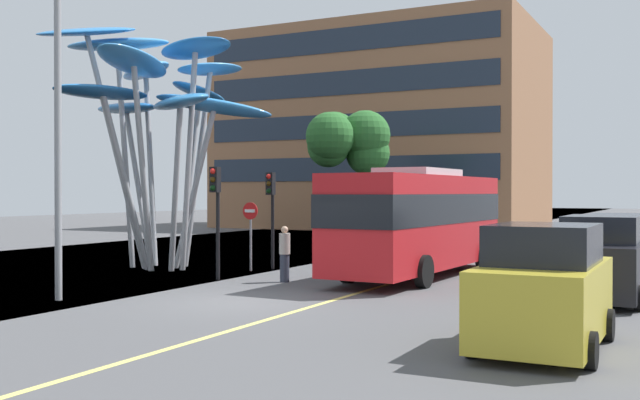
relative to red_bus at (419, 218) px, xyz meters
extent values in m
cube|color=#4C4C4F|center=(-2.09, -7.41, -1.98)|extent=(120.00, 240.00, 0.10)
cube|color=#E0D666|center=(-0.13, -7.41, -1.93)|extent=(0.16, 144.00, 0.01)
cube|color=red|center=(0.00, 0.00, -0.11)|extent=(2.84, 9.77, 2.94)
cube|color=black|center=(0.00, 0.00, 0.30)|extent=(2.87, 9.87, 0.94)
cube|color=yellow|center=(0.19, 4.77, 1.06)|extent=(1.35, 0.15, 0.36)
cube|color=#B2B2B7|center=(0.00, 0.00, 1.48)|extent=(1.98, 3.46, 0.24)
cylinder|color=black|center=(1.35, 2.94, -1.45)|extent=(0.32, 0.97, 0.96)
cylinder|color=black|center=(-1.10, 3.04, -1.45)|extent=(0.32, 0.97, 0.96)
cylinder|color=black|center=(1.12, -2.71, -1.45)|extent=(0.32, 0.97, 0.96)
cylinder|color=black|center=(-1.33, -2.61, -1.45)|extent=(0.32, 0.97, 0.96)
cylinder|color=#9EA0A5|center=(-7.85, -1.88, 1.96)|extent=(0.85, 0.29, 7.80)
ellipsoid|color=#2D7FD1|center=(-7.54, -1.91, 5.85)|extent=(3.10, 1.94, 0.83)
cylinder|color=#9EA0A5|center=(-8.24, -0.99, 1.03)|extent=(1.40, 1.16, 5.96)
ellipsoid|color=#388EDB|center=(-7.68, -0.55, 3.99)|extent=(4.05, 3.58, 1.23)
cylinder|color=#9EA0A5|center=(-8.69, -0.21, 1.80)|extent=(0.61, 1.37, 7.50)
ellipsoid|color=#4299E0|center=(-8.51, 0.35, 5.54)|extent=(2.24, 3.19, 0.79)
cylinder|color=#9EA0A5|center=(-9.24, 0.06, 1.40)|extent=(0.25, 1.45, 6.70)
ellipsoid|color=#388EDB|center=(-9.26, 0.68, 4.74)|extent=(1.22, 3.25, 0.69)
cylinder|color=#9EA0A5|center=(-10.56, -0.70, 1.82)|extent=(1.48, 1.18, 7.54)
ellipsoid|color=#4CA3E5|center=(-11.16, -0.25, 5.58)|extent=(4.06, 3.62, 0.79)
cylinder|color=#9EA0A5|center=(-10.84, -1.08, 1.09)|extent=(2.10, 0.98, 6.10)
ellipsoid|color=#2D7FD1|center=(-11.77, -0.72, 4.11)|extent=(4.48, 2.66, 0.64)
cylinder|color=#9EA0A5|center=(-10.66, -2.00, 2.18)|extent=(0.85, 0.34, 8.22)
ellipsoid|color=#4CA3E5|center=(-10.97, -2.06, 6.28)|extent=(4.36, 1.92, 0.53)
cylinder|color=#9EA0A5|center=(-10.51, -2.66, 2.31)|extent=(1.94, 1.43, 8.53)
ellipsoid|color=#2D7FD1|center=(-11.34, -3.24, 6.56)|extent=(3.81, 3.36, 0.91)
cylinder|color=#9EA0A5|center=(-9.51, -3.27, 1.13)|extent=(0.62, 2.06, 6.17)
ellipsoid|color=#2D7FD1|center=(-9.70, -4.18, 4.19)|extent=(1.90, 3.81, 0.59)
cylinder|color=#9EA0A5|center=(-8.81, -3.20, 1.62)|extent=(0.56, 1.49, 7.14)
ellipsoid|color=#4299E0|center=(-8.66, -3.83, 5.18)|extent=(2.48, 4.27, 0.95)
cylinder|color=#9EA0A5|center=(-7.92, -2.53, 0.99)|extent=(1.07, 0.78, 5.86)
ellipsoid|color=#388EDB|center=(-7.52, -2.79, 3.90)|extent=(3.78, 3.21, 0.77)
cylinder|color=black|center=(-5.31, -3.77, -0.15)|extent=(0.12, 0.12, 3.55)
cube|color=black|center=(-5.31, -3.91, 1.22)|extent=(0.28, 0.24, 0.80)
sphere|color=red|center=(-5.31, -4.04, 1.48)|extent=(0.18, 0.18, 0.18)
sphere|color=#3A2707|center=(-5.31, -4.04, 1.22)|extent=(0.18, 0.18, 0.18)
sphere|color=black|center=(-5.31, -4.04, 0.96)|extent=(0.18, 0.18, 0.18)
cylinder|color=black|center=(-5.49, -0.10, -0.20)|extent=(0.12, 0.12, 3.47)
cube|color=black|center=(-5.49, -0.24, 1.14)|extent=(0.28, 0.24, 0.80)
sphere|color=red|center=(-5.49, -0.37, 1.40)|extent=(0.18, 0.18, 0.18)
sphere|color=#3A2707|center=(-5.49, -0.37, 1.14)|extent=(0.18, 0.18, 0.18)
sphere|color=black|center=(-5.49, -0.37, 0.88)|extent=(0.18, 0.18, 0.18)
cylinder|color=black|center=(-5.26, 7.68, -0.17)|extent=(0.12, 0.12, 3.52)
cube|color=black|center=(-5.26, 7.54, 1.19)|extent=(0.28, 0.24, 0.80)
sphere|color=#390706|center=(-5.26, 7.41, 1.45)|extent=(0.18, 0.18, 0.18)
sphere|color=orange|center=(-5.26, 7.41, 1.19)|extent=(0.18, 0.18, 0.18)
sphere|color=black|center=(-5.26, 7.41, 0.93)|extent=(0.18, 0.18, 0.18)
cylinder|color=black|center=(-5.31, 7.15, -0.22)|extent=(0.12, 0.12, 3.42)
cube|color=black|center=(-5.31, 7.01, 1.09)|extent=(0.28, 0.24, 0.80)
sphere|color=red|center=(-5.31, 6.88, 1.35)|extent=(0.18, 0.18, 0.18)
sphere|color=#3A2707|center=(-5.31, 6.88, 1.09)|extent=(0.18, 0.18, 0.18)
sphere|color=black|center=(-5.31, 6.88, 0.83)|extent=(0.18, 0.18, 0.18)
cube|color=gold|center=(5.76, -9.71, -1.09)|extent=(1.86, 4.04, 1.32)
cube|color=black|center=(5.76, -9.71, -0.08)|extent=(1.71, 2.22, 0.69)
cylinder|color=black|center=(6.69, -8.46, -1.63)|extent=(0.20, 0.60, 0.60)
cylinder|color=black|center=(4.82, -8.46, -1.63)|extent=(0.20, 0.60, 0.60)
cylinder|color=black|center=(6.69, -10.96, -1.63)|extent=(0.20, 0.60, 0.60)
cylinder|color=black|center=(4.82, -10.96, -1.63)|extent=(0.20, 0.60, 0.60)
cube|color=black|center=(5.99, -3.07, -1.09)|extent=(1.90, 4.27, 1.31)
cube|color=black|center=(5.99, -3.07, -0.10)|extent=(1.75, 2.35, 0.67)
cylinder|color=black|center=(5.04, -1.75, -1.63)|extent=(0.20, 0.60, 0.60)
cylinder|color=black|center=(6.94, -4.39, -1.63)|extent=(0.20, 0.60, 0.60)
cylinder|color=black|center=(5.04, -4.39, -1.63)|extent=(0.20, 0.60, 0.60)
cube|color=#2D5138|center=(5.76, 2.61, -1.13)|extent=(1.71, 4.27, 1.24)
cube|color=black|center=(5.76, 2.61, -0.18)|extent=(1.58, 2.35, 0.64)
cylinder|color=black|center=(4.90, 3.93, -1.63)|extent=(0.20, 0.60, 0.60)
cylinder|color=black|center=(4.90, 1.29, -1.63)|extent=(0.20, 0.60, 0.60)
cylinder|color=gray|center=(-6.39, -9.27, 2.12)|extent=(0.18, 0.18, 8.09)
cylinder|color=brown|center=(-9.90, 15.46, -0.43)|extent=(0.42, 0.42, 3.00)
sphere|color=#286028|center=(-8.95, 16.14, 4.10)|extent=(2.90, 2.90, 2.90)
sphere|color=#286028|center=(-10.84, 15.87, 4.08)|extent=(2.91, 2.91, 2.91)
sphere|color=#286028|center=(-8.87, 16.31, 3.09)|extent=(2.56, 2.56, 2.56)
sphere|color=#286028|center=(-10.62, 14.73, 3.44)|extent=(2.40, 2.40, 2.40)
sphere|color=#286028|center=(-10.32, 14.36, 3.98)|extent=(2.75, 2.75, 2.75)
cylinder|color=#2D3342|center=(-3.16, -3.30, -1.50)|extent=(0.29, 0.29, 0.86)
cylinder|color=#B2A89E|center=(-3.16, -3.30, -0.75)|extent=(0.34, 0.34, 0.64)
sphere|color=tan|center=(-3.16, -3.30, -0.32)|extent=(0.22, 0.22, 0.22)
cylinder|color=gray|center=(-5.83, -1.02, -0.73)|extent=(0.08, 0.08, 2.41)
cylinder|color=red|center=(-5.83, -1.05, 0.18)|extent=(0.60, 0.03, 0.60)
cube|color=white|center=(-5.83, -1.08, 0.18)|extent=(0.40, 0.04, 0.11)
cube|color=#8E6042|center=(-14.32, 32.02, 5.69)|extent=(23.61, 14.74, 15.24)
cube|color=#1E2838|center=(-14.32, 24.63, 2.49)|extent=(22.19, 0.08, 1.71)
cube|color=#1E2838|center=(-14.32, 24.63, 5.54)|extent=(22.19, 0.08, 1.71)
cube|color=#1E2838|center=(-14.32, 24.63, 8.59)|extent=(22.19, 0.08, 1.71)
cube|color=#1E2838|center=(-14.32, 24.63, 11.64)|extent=(22.19, 0.08, 1.71)
camera|label=1|loc=(8.19, -23.14, 0.83)|focal=41.86mm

